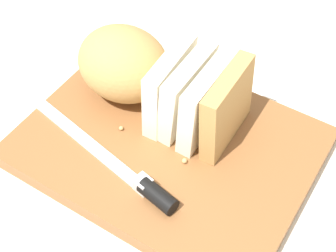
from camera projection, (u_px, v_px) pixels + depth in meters
ground_plane at (168, 152)px, 0.70m from camera, size 3.00×3.00×0.00m
cutting_board at (168, 146)px, 0.69m from camera, size 0.38×0.29×0.03m
bread_loaf at (152, 77)px, 0.68m from camera, size 0.24×0.12×0.11m
bread_knife at (136, 179)px, 0.63m from camera, size 0.27×0.07×0.02m
crumb_near_knife at (178, 126)px, 0.69m from camera, size 0.00×0.00×0.00m
crumb_near_loaf at (185, 161)px, 0.65m from camera, size 0.01×0.01×0.01m
crumb_stray_left at (121, 128)px, 0.69m from camera, size 0.01×0.01×0.01m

